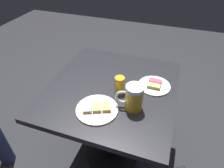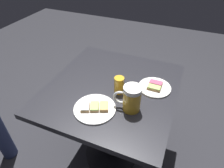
# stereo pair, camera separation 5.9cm
# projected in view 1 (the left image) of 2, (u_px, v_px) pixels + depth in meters

# --- Properties ---
(ground_plane) EXTENTS (6.00, 6.00, 0.00)m
(ground_plane) POSITION_uv_depth(u_px,v_px,m) (112.00, 152.00, 1.66)
(ground_plane) COLOR #28282D
(cafe_table) EXTENTS (0.83, 0.78, 0.72)m
(cafe_table) POSITION_uv_depth(u_px,v_px,m) (112.00, 103.00, 1.30)
(cafe_table) COLOR black
(cafe_table) RESTS_ON ground_plane
(plate_near) EXTENTS (0.23, 0.23, 0.03)m
(plate_near) POSITION_uv_depth(u_px,v_px,m) (97.00, 109.00, 1.05)
(plate_near) COLOR white
(plate_near) RESTS_ON cafe_table
(plate_far) EXTENTS (0.20, 0.20, 0.03)m
(plate_far) POSITION_uv_depth(u_px,v_px,m) (154.00, 85.00, 1.21)
(plate_far) COLOR white
(plate_far) RESTS_ON cafe_table
(beer_mug) EXTENTS (0.10, 0.15, 0.15)m
(beer_mug) POSITION_uv_depth(u_px,v_px,m) (133.00, 98.00, 1.03)
(beer_mug) COLOR gold
(beer_mug) RESTS_ON cafe_table
(beer_glass_small) EXTENTS (0.06, 0.06, 0.10)m
(beer_glass_small) POSITION_uv_depth(u_px,v_px,m) (120.00, 85.00, 1.15)
(beer_glass_small) COLOR gold
(beer_glass_small) RESTS_ON cafe_table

